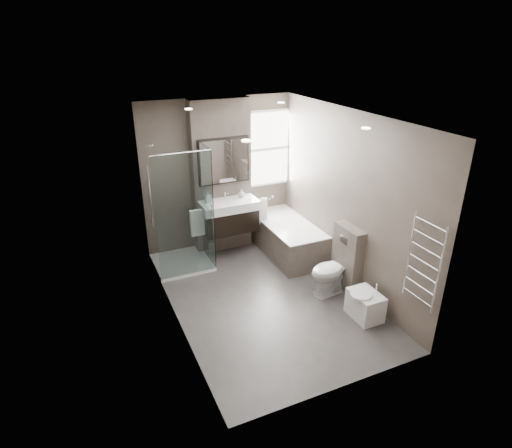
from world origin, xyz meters
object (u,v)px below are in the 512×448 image
vanity (229,216)px  toilet (333,270)px  bidet (365,305)px  bathtub (287,236)px

vanity → toilet: size_ratio=1.29×
toilet → bidet: 0.73m
vanity → toilet: (0.97, -1.69, -0.37)m
bathtub → vanity: bearing=160.6°
vanity → bathtub: vanity is taller
bathtub → toilet: size_ratio=2.18×
bathtub → toilet: (0.05, -1.36, 0.05)m
bidet → bathtub: bearing=92.5°
bathtub → bidet: (0.09, -2.07, -0.12)m
toilet → bathtub: bearing=174.4°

